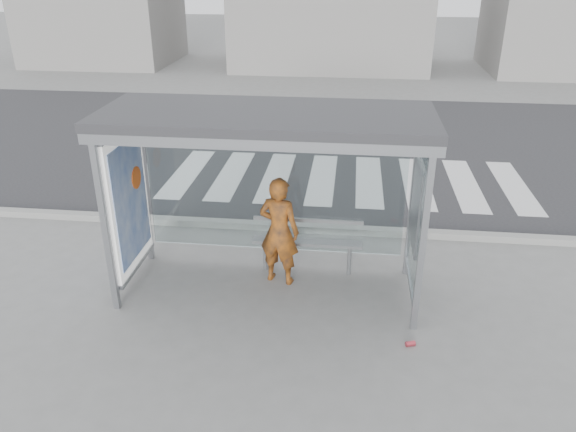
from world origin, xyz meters
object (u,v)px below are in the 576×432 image
object	(u,v)px
bus_shelter	(240,157)
soda_can	(410,344)
person	(279,231)
bench	(307,241)

from	to	relation	value
bus_shelter	soda_can	world-z (taller)	bus_shelter
bus_shelter	person	bearing A→B (deg)	22.38
person	bench	distance (m)	0.59
bench	soda_can	bearing A→B (deg)	-49.34
bus_shelter	bench	size ratio (longest dim) A/B	2.59
bus_shelter	soda_can	size ratio (longest dim) A/B	35.22
bus_shelter	soda_can	distance (m)	3.23
bus_shelter	person	size ratio (longest dim) A/B	2.60
bus_shelter	bench	world-z (taller)	bus_shelter
person	bench	xyz separation A→B (m)	(0.38, 0.32, -0.31)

